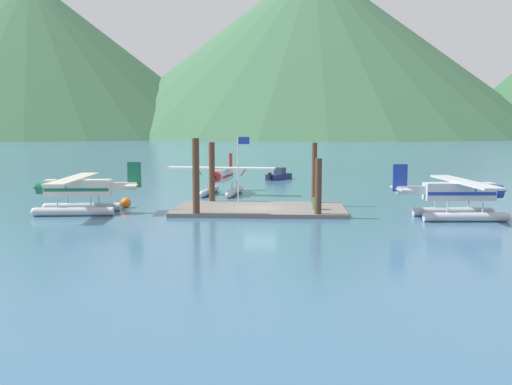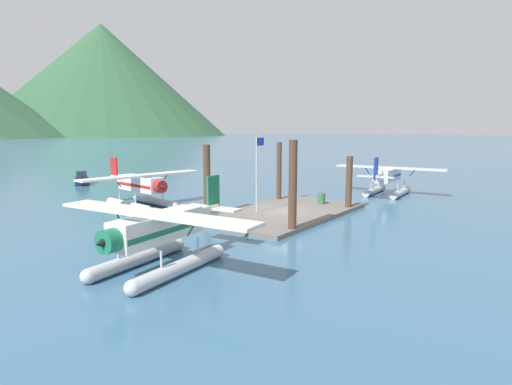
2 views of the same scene
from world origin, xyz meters
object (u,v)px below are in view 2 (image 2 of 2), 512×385
Objects in this scene: fuel_drum at (322,198)px; boat_navy_open_north at (82,180)px; mooring_buoy at (157,237)px; seaplane_cream_port_aft at (158,235)px; seaplane_white_bow_left at (141,188)px; seaplane_silver_stbd_aft at (388,179)px; flagpole at (258,165)px.

fuel_drum is 0.20× the size of boat_navy_open_north.
mooring_buoy is 0.08× the size of seaplane_cream_port_aft.
mooring_buoy is at bearing -124.43° from seaplane_white_bow_left.
boat_navy_open_north is (11.95, 27.29, 0.08)m from mooring_buoy.
seaplane_white_bow_left reaches higher than mooring_buoy.
seaplane_silver_stbd_aft is 34.16m from boat_navy_open_north.
fuel_drum is at bearing 3.27° from seaplane_cream_port_aft.
mooring_buoy is 0.19× the size of boat_navy_open_north.
seaplane_cream_port_aft is (-2.65, -3.24, 1.17)m from mooring_buoy.
flagpole reaches higher than seaplane_silver_stbd_aft.
seaplane_cream_port_aft is at bearing -129.34° from mooring_buoy.
mooring_buoy is 0.08× the size of seaplane_silver_stbd_aft.
seaplane_white_bow_left and seaplane_cream_port_aft have the same top height.
flagpole is 0.53× the size of seaplane_silver_stbd_aft.
fuel_drum is 29.68m from boat_navy_open_north.
seaplane_cream_port_aft is at bearing -125.72° from seaplane_white_bow_left.
fuel_drum reaches higher than mooring_buoy.
boat_navy_open_north is at bearing 66.35° from mooring_buoy.
boat_navy_open_north is at bearing 73.18° from seaplane_white_bow_left.
mooring_buoy is 29.79m from boat_navy_open_north.
seaplane_white_bow_left is at bearing 142.68° from seaplane_silver_stbd_aft.
boat_navy_open_north is at bearing 84.23° from flagpole.
seaplane_white_bow_left is (-2.56, 9.77, -2.20)m from flagpole.
fuel_drum is at bearing -83.93° from boat_navy_open_north.
flagpole reaches higher than fuel_drum.
mooring_buoy is at bearing 179.33° from flagpole.
fuel_drum is 0.08× the size of seaplane_silver_stbd_aft.
seaplane_cream_port_aft reaches higher than fuel_drum.
seaplane_silver_stbd_aft is at bearing -9.78° from mooring_buoy.
flagpole is at bearing 165.10° from seaplane_silver_stbd_aft.
fuel_drum is (5.91, -2.11, -3.04)m from flagpole.
seaplane_white_bow_left is 18.45m from boat_navy_open_north.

